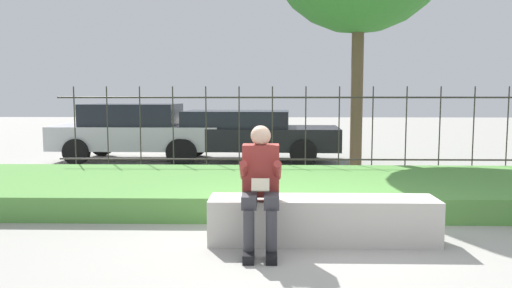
# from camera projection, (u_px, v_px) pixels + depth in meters

# --- Properties ---
(ground_plane) EXTENTS (60.00, 60.00, 0.00)m
(ground_plane) POSITION_uv_depth(u_px,v_px,m) (305.00, 241.00, 5.47)
(ground_plane) COLOR #9E9B93
(stone_bench) EXTENTS (2.47, 0.53, 0.49)m
(stone_bench) POSITION_uv_depth(u_px,v_px,m) (322.00, 222.00, 5.45)
(stone_bench) COLOR beige
(stone_bench) RESTS_ON ground_plane
(person_seated_reader) EXTENTS (0.42, 0.73, 1.29)m
(person_seated_reader) POSITION_uv_depth(u_px,v_px,m) (261.00, 182.00, 5.11)
(person_seated_reader) COLOR black
(person_seated_reader) RESTS_ON ground_plane
(grass_berm) EXTENTS (10.98, 2.99, 0.32)m
(grass_berm) POSITION_uv_depth(u_px,v_px,m) (294.00, 189.00, 7.64)
(grass_berm) COLOR #569342
(grass_berm) RESTS_ON ground_plane
(iron_fence) EXTENTS (8.98, 0.03, 1.76)m
(iron_fence) POSITION_uv_depth(u_px,v_px,m) (289.00, 130.00, 9.62)
(iron_fence) COLOR #332D28
(iron_fence) RESTS_ON ground_plane
(car_parked_center) EXTENTS (4.61, 2.13, 1.22)m
(car_parked_center) POSITION_uv_depth(u_px,v_px,m) (243.00, 133.00, 12.10)
(car_parked_center) COLOR black
(car_parked_center) RESTS_ON ground_plane
(car_parked_left) EXTENTS (4.02, 1.97, 1.38)m
(car_parked_left) POSITION_uv_depth(u_px,v_px,m) (138.00, 131.00, 12.20)
(car_parked_left) COLOR #B7B7BC
(car_parked_left) RESTS_ON ground_plane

